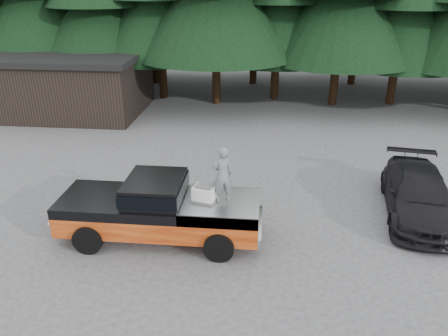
# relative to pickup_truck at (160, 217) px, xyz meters

# --- Properties ---
(ground) EXTENTS (120.00, 120.00, 0.00)m
(ground) POSITION_rel_pickup_truck_xyz_m (0.93, 0.40, -0.67)
(ground) COLOR #454547
(ground) RESTS_ON ground
(pickup_truck) EXTENTS (6.00, 2.04, 1.33)m
(pickup_truck) POSITION_rel_pickup_truck_xyz_m (0.00, 0.00, 0.00)
(pickup_truck) COLOR orange
(pickup_truck) RESTS_ON ground
(truck_cab) EXTENTS (1.66, 1.90, 0.59)m
(truck_cab) POSITION_rel_pickup_truck_xyz_m (-0.10, 0.00, 0.96)
(truck_cab) COLOR black
(truck_cab) RESTS_ON pickup_truck
(air_compressor) EXTENTS (0.72, 0.64, 0.42)m
(air_compressor) POSITION_rel_pickup_truck_xyz_m (1.34, -0.04, 0.87)
(air_compressor) COLOR white
(air_compressor) RESTS_ON pickup_truck
(man_on_bed) EXTENTS (0.70, 0.60, 1.64)m
(man_on_bed) POSITION_rel_pickup_truck_xyz_m (1.84, -0.01, 1.49)
(man_on_bed) COLOR slate
(man_on_bed) RESTS_ON pickup_truck
(parked_car) EXTENTS (2.70, 5.19, 1.44)m
(parked_car) POSITION_rel_pickup_truck_xyz_m (7.99, 2.18, 0.05)
(parked_car) COLOR black
(parked_car) RESTS_ON ground
(utility_building) EXTENTS (8.40, 6.40, 3.30)m
(utility_building) POSITION_rel_pickup_truck_xyz_m (-8.07, 12.40, 1.00)
(utility_building) COLOR black
(utility_building) RESTS_ON ground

